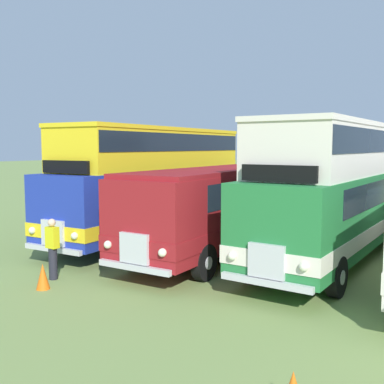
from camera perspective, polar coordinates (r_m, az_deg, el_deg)
name	(u,v)px	position (r m, az deg, el deg)	size (l,w,h in m)	color
bus_first_in_row	(157,177)	(18.89, -4.43, 1.83)	(3.16, 11.33, 4.49)	#1E339E
bus_second_in_row	(232,201)	(16.71, 4.98, -1.15)	(2.81, 11.36, 2.99)	maroon
bus_third_in_row	(338,185)	(15.77, 17.73, 0.81)	(2.77, 10.93, 4.49)	#237538
cone_far_end	(43,276)	(12.84, -18.05, -9.95)	(0.36, 0.36, 0.68)	orange
marshal_person	(53,248)	(13.54, -16.94, -6.72)	(0.36, 0.24, 1.73)	#23232D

